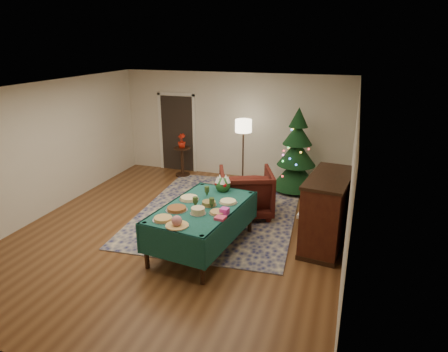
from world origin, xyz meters
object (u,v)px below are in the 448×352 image
(buffet_table, at_px, (202,215))
(potted_plant, at_px, (182,144))
(floor_lamp, at_px, (243,130))
(armchair, at_px, (246,190))
(gift_box, at_px, (224,211))
(christmas_tree, at_px, (297,154))
(piano, at_px, (327,212))
(side_table, at_px, (182,162))

(buffet_table, height_order, potted_plant, potted_plant)
(floor_lamp, bearing_deg, armchair, -72.40)
(gift_box, xyz_separation_m, christmas_tree, (0.64, 3.52, 0.05))
(gift_box, distance_m, floor_lamp, 3.64)
(potted_plant, bearing_deg, piano, -34.38)
(gift_box, bearing_deg, potted_plant, 122.79)
(buffet_table, height_order, armchair, armchair)
(buffet_table, distance_m, armchair, 1.68)
(gift_box, bearing_deg, side_table, 122.79)
(buffet_table, xyz_separation_m, christmas_tree, (1.10, 3.32, 0.26))
(floor_lamp, distance_m, side_table, 2.01)
(armchair, xyz_separation_m, side_table, (-2.26, 1.88, -0.16))
(christmas_tree, relative_size, piano, 1.28)
(buffet_table, relative_size, floor_lamp, 1.34)
(armchair, xyz_separation_m, potted_plant, (-2.26, 1.88, 0.34))
(buffet_table, xyz_separation_m, floor_lamp, (-0.21, 3.35, 0.76))
(armchair, xyz_separation_m, piano, (1.69, -0.82, 0.10))
(gift_box, height_order, side_table, gift_box)
(potted_plant, bearing_deg, side_table, -90.00)
(gift_box, bearing_deg, christmas_tree, 79.71)
(side_table, relative_size, potted_plant, 2.07)
(buffet_table, height_order, side_table, buffet_table)
(gift_box, relative_size, floor_lamp, 0.08)
(floor_lamp, relative_size, christmas_tree, 0.82)
(gift_box, xyz_separation_m, armchair, (-0.13, 1.83, -0.32))
(buffet_table, relative_size, side_table, 2.87)
(gift_box, distance_m, potted_plant, 4.41)
(gift_box, xyz_separation_m, potted_plant, (-2.39, 3.71, 0.01))
(armchair, height_order, potted_plant, armchair)
(buffet_table, relative_size, gift_box, 17.14)
(potted_plant, distance_m, christmas_tree, 3.04)
(piano, bearing_deg, potted_plant, 145.62)
(floor_lamp, bearing_deg, piano, -48.59)
(gift_box, bearing_deg, buffet_table, 157.45)
(armchair, bearing_deg, christmas_tree, -135.90)
(armchair, relative_size, potted_plant, 2.89)
(buffet_table, distance_m, floor_lamp, 3.44)
(gift_box, relative_size, piano, 0.08)
(christmas_tree, bearing_deg, armchair, -114.60)
(christmas_tree, bearing_deg, side_table, 176.30)
(side_table, height_order, piano, piano)
(side_table, bearing_deg, christmas_tree, -3.70)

